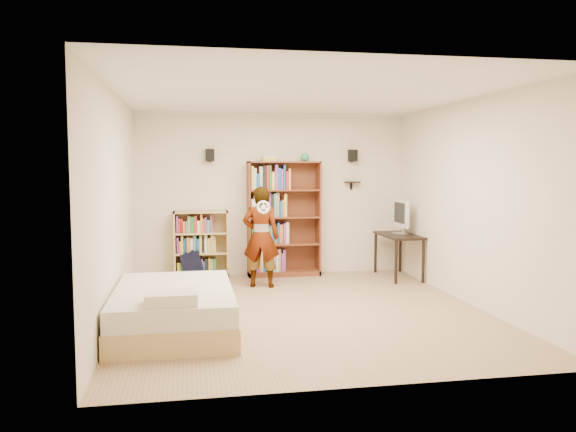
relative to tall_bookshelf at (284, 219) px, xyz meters
name	(u,v)px	position (x,y,z in m)	size (l,w,h in m)	color
ground	(303,311)	(-0.15, -2.33, -0.95)	(4.50, 5.00, 0.01)	tan
room_shell	(303,171)	(-0.15, -2.33, 0.81)	(4.52, 5.02, 2.71)	silver
crown_molding	(303,96)	(-0.15, -2.33, 1.72)	(4.50, 5.00, 0.06)	silver
speaker_left	(210,155)	(-1.20, 0.07, 1.05)	(0.14, 0.12, 0.20)	black
speaker_right	(353,156)	(1.20, 0.07, 1.05)	(0.14, 0.12, 0.20)	black
wall_shelf	(352,182)	(1.20, 0.08, 0.60)	(0.25, 0.16, 0.03)	black
tall_bookshelf	(284,219)	(0.00, 0.00, 0.00)	(1.20, 0.35, 1.90)	brown
low_bookshelf	(201,245)	(-1.37, 0.01, -0.40)	(0.87, 0.33, 1.09)	tan
computer_desk	(398,256)	(1.81, -0.50, -0.59)	(0.52, 1.05, 0.71)	black
imac	(400,217)	(1.86, -0.42, 0.04)	(0.11, 0.56, 0.56)	silver
daybed	(174,303)	(-1.73, -2.88, -0.65)	(1.30, 2.01, 0.59)	beige
person	(261,237)	(-0.49, -0.83, -0.19)	(0.56, 0.36, 1.52)	black
wii_wheel	(263,207)	(-0.49, -1.11, 0.28)	(0.20, 0.20, 0.03)	silver
navy_bag	(193,265)	(-1.51, -0.08, -0.72)	(0.35, 0.22, 0.47)	black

